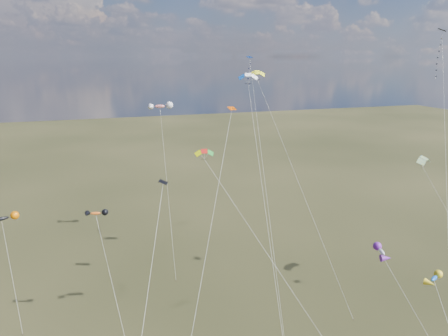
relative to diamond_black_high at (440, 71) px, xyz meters
name	(u,v)px	position (x,y,z in m)	size (l,w,h in m)	color
diamond_black_high	(440,71)	(0.00, 0.00, 0.00)	(9.82, 17.64, 36.10)	black
diamond_navy_tall	(252,88)	(-17.72, 17.55, -2.86)	(4.06, 22.96, 32.86)	#0D204F
diamond_black_mid	(149,285)	(-37.46, -10.98, -15.97)	(7.75, 16.83, 22.15)	black
diamond_orange_center	(212,223)	(-31.08, -7.08, -13.05)	(13.20, 21.58, 27.65)	#DC4C01
parafoil_yellow	(258,74)	(-17.28, 16.15, -0.71)	(7.67, 19.74, 31.14)	yellow
parafoil_blue_white	(248,77)	(-22.09, 7.50, -0.66)	(3.16, 19.01, 31.17)	blue
parafoil_striped	(424,158)	(1.81, 2.29, -11.68)	(6.72, 14.24, 20.10)	gold
parafoil_tricolor	(206,153)	(-28.92, 2.94, -8.86)	(12.88, 16.62, 22.89)	#E5EC04
novelty_black_orange	(1,219)	(-53.13, 13.88, -18.29)	(3.84, 8.07, 13.34)	black
novelty_orange_black	(96,214)	(-41.47, 7.26, -16.45)	(3.80, 9.37, 15.13)	orange
novelty_white_purple	(382,253)	(-16.63, -12.86, -15.46)	(7.24, 10.34, 16.09)	silver
novelty_redwhite_stripe	(160,107)	(-29.84, 30.09, -6.68)	(3.90, 17.82, 25.17)	red
novelty_blue_yellow	(435,279)	(-12.41, -15.04, -17.70)	(2.33, 11.83, 13.83)	blue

